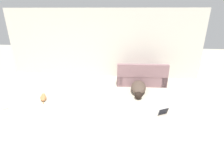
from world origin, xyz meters
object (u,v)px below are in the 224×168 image
(book_cream, at_px, (5,108))
(dog, at_px, (138,88))
(couch, at_px, (141,77))
(laptop_open, at_px, (164,114))
(cat, at_px, (43,97))

(book_cream, bearing_deg, dog, 21.07)
(couch, height_order, laptop_open, couch)
(book_cream, bearing_deg, laptop_open, 0.38)
(laptop_open, bearing_deg, cat, 142.82)
(dog, distance_m, cat, 3.11)
(cat, relative_size, laptop_open, 1.40)
(dog, height_order, book_cream, dog)
(couch, height_order, cat, couch)
(dog, xyz_separation_m, book_cream, (-3.83, -1.48, -0.15))
(laptop_open, relative_size, book_cream, 1.74)
(couch, bearing_deg, dog, 78.90)
(cat, distance_m, laptop_open, 3.67)
(book_cream, bearing_deg, cat, 37.15)
(couch, xyz_separation_m, book_cream, (-3.96, -2.30, -0.25))
(laptop_open, bearing_deg, dog, 85.80)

